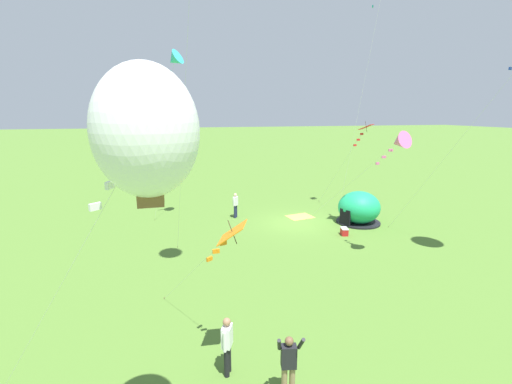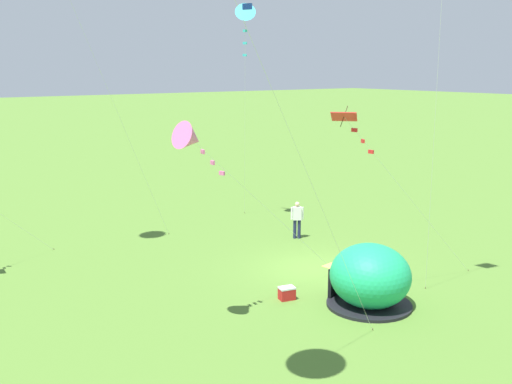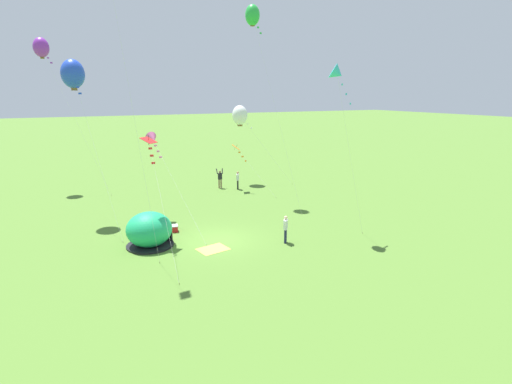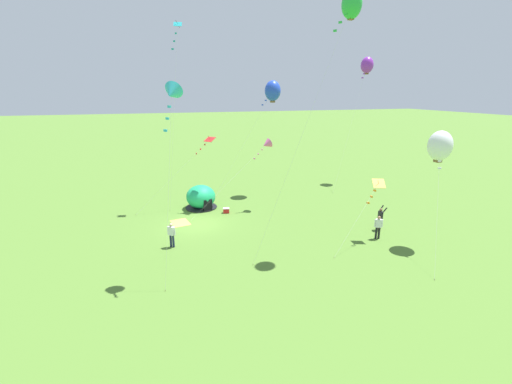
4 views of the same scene
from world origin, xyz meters
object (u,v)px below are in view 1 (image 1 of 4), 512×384
(person_arms_raised, at_px, (289,363))
(kite_white, at_px, (146,132))
(cooler_box, at_px, (344,231))
(person_watching_sky, at_px, (235,204))
(person_strolling, at_px, (227,343))
(kite_red, at_px, (363,132))
(kite_cyan, at_px, (174,60))
(popup_tent, at_px, (359,208))
(kite_pink, at_px, (399,142))
(kite_orange, at_px, (228,238))

(person_arms_raised, relative_size, kite_white, 0.24)
(cooler_box, relative_size, person_watching_sky, 0.35)
(person_strolling, bearing_deg, kite_red, -134.24)
(person_watching_sky, height_order, kite_white, kite_white)
(person_arms_raised, height_order, kite_red, kite_red)
(person_arms_raised, xyz_separation_m, kite_white, (2.90, 1.68, 5.80))
(cooler_box, distance_m, kite_cyan, 14.24)
(popup_tent, distance_m, kite_cyan, 14.67)
(person_watching_sky, relative_size, person_strolling, 1.00)
(kite_pink, bearing_deg, person_arms_raised, 41.08)
(cooler_box, relative_size, person_strolling, 0.35)
(person_arms_raised, xyz_separation_m, kite_orange, (1.22, -1.54, 2.85))
(person_arms_raised, height_order, person_watching_sky, person_arms_raised)
(person_watching_sky, bearing_deg, cooler_box, 137.98)
(cooler_box, xyz_separation_m, person_strolling, (8.56, 9.16, 0.74))
(person_strolling, height_order, kite_red, kite_red)
(kite_cyan, height_order, kite_white, kite_cyan)
(person_watching_sky, bearing_deg, popup_tent, 157.44)
(person_strolling, bearing_deg, kite_cyan, -87.49)
(cooler_box, bearing_deg, person_arms_raised, 55.06)
(kite_white, bearing_deg, kite_pink, -141.66)
(kite_pink, distance_m, kite_orange, 10.27)
(person_watching_sky, xyz_separation_m, kite_red, (-7.10, 3.77, 4.99))
(kite_pink, xyz_separation_m, kite_cyan, (9.49, -8.40, 4.32))
(popup_tent, height_order, cooler_box, popup_tent)
(kite_cyan, xyz_separation_m, kite_white, (0.95, 16.65, -3.29))
(person_watching_sky, xyz_separation_m, kite_white, (4.56, 17.01, 5.83))
(popup_tent, xyz_separation_m, person_arms_raised, (9.23, 12.19, 0.00))
(kite_cyan, bearing_deg, kite_pink, 138.48)
(person_arms_raised, relative_size, person_watching_sky, 1.10)
(kite_pink, bearing_deg, kite_white, 38.34)
(kite_red, distance_m, kite_orange, 14.30)
(popup_tent, relative_size, kite_cyan, 0.26)
(cooler_box, distance_m, person_watching_sky, 7.50)
(kite_pink, xyz_separation_m, kite_white, (10.43, 8.25, 1.03))
(kite_cyan, distance_m, kite_white, 17.00)
(cooler_box, xyz_separation_m, person_arms_raised, (7.22, 10.33, 0.78))
(cooler_box, height_order, person_arms_raised, person_arms_raised)
(person_strolling, xyz_separation_m, kite_orange, (-0.13, -0.37, 2.89))
(kite_cyan, bearing_deg, popup_tent, 166.03)
(person_strolling, height_order, kite_pink, kite_pink)
(cooler_box, bearing_deg, person_strolling, 46.92)
(cooler_box, height_order, kite_pink, kite_pink)
(person_watching_sky, distance_m, kite_cyan, 9.82)
(popup_tent, relative_size, person_watching_sky, 1.63)
(person_arms_raised, relative_size, kite_orange, 0.39)
(kite_white, height_order, kite_orange, kite_white)
(person_strolling, bearing_deg, person_watching_sky, -102.02)
(cooler_box, bearing_deg, kite_orange, 46.18)
(person_strolling, bearing_deg, kite_pink, -148.72)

